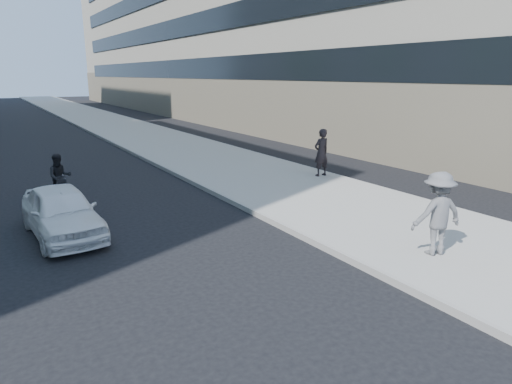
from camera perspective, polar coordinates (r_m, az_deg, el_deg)
ground at (r=8.55m, az=6.36°, el=-11.81°), size 160.00×160.00×0.00m
near_sidewalk at (r=27.72m, az=-12.54°, el=6.49°), size 5.00×120.00×0.15m
near_building at (r=44.25m, az=-1.47°, el=22.59°), size 14.00×70.00×20.00m
jogger at (r=10.04m, az=21.75°, el=-2.52°), size 1.25×0.90×1.74m
pedestrian_woman at (r=16.83m, az=8.17°, el=4.91°), size 0.65×0.45×1.73m
white_sedan_near at (r=11.82m, az=-23.12°, el=-2.27°), size 1.65×3.64×1.21m
motorcycle at (r=15.36m, az=-23.30°, el=1.50°), size 0.71×2.04×1.42m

